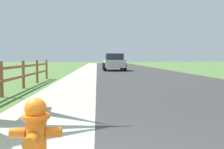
% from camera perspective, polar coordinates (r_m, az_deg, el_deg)
% --- Properties ---
extents(ground_plane, '(120.00, 120.00, 0.00)m').
position_cam_1_polar(ground_plane, '(27.07, -3.39, 1.11)').
color(ground_plane, '#496C34').
extents(road_asphalt, '(7.00, 66.00, 0.01)m').
position_cam_1_polar(road_asphalt, '(29.27, 3.49, 1.30)').
color(road_asphalt, '#313131').
rests_on(road_asphalt, ground).
extents(curb_concrete, '(6.00, 66.00, 0.01)m').
position_cam_1_polar(curb_concrete, '(29.22, -9.27, 1.26)').
color(curb_concrete, '#A4A78F').
rests_on(curb_concrete, ground).
extents(grass_verge, '(5.00, 66.00, 0.00)m').
position_cam_1_polar(grass_verge, '(29.42, -12.18, 1.25)').
color(grass_verge, '#496C34').
rests_on(grass_verge, ground).
extents(fire_hydrant, '(0.53, 0.46, 0.75)m').
position_cam_1_polar(fire_hydrant, '(2.88, -16.39, -12.27)').
color(fire_hydrant, orange).
rests_on(fire_hydrant, ground).
extents(rail_fence, '(0.11, 13.87, 1.08)m').
position_cam_1_polar(rail_fence, '(8.32, -23.14, -0.41)').
color(rail_fence, brown).
rests_on(rail_fence, ground).
extents(parked_suv_silver, '(2.10, 4.28, 1.60)m').
position_cam_1_polar(parked_suv_silver, '(24.69, 0.40, 2.78)').
color(parked_suv_silver, '#B7BABF').
rests_on(parked_suv_silver, ground).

